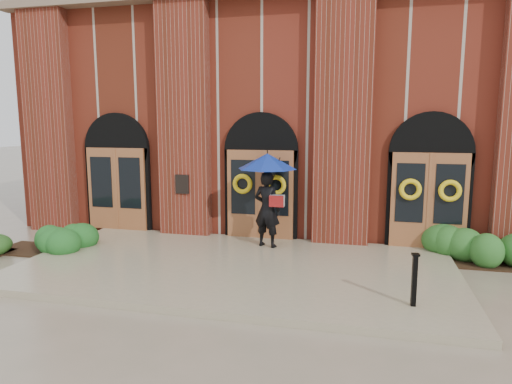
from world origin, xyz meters
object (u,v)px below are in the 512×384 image
(metal_post, at_px, (414,279))
(hedge_wall_left, at_px, (51,239))
(man_with_umbrella, at_px, (267,182))
(hedge_wall_right, at_px, (493,247))

(metal_post, distance_m, hedge_wall_left, 9.21)
(metal_post, xyz_separation_m, hedge_wall_left, (-9.00, 1.91, -0.31))
(man_with_umbrella, xyz_separation_m, hedge_wall_right, (5.57, 0.35, -1.49))
(hedge_wall_right, bearing_deg, hedge_wall_left, -171.36)
(hedge_wall_left, relative_size, hedge_wall_right, 0.89)
(man_with_umbrella, relative_size, hedge_wall_left, 0.91)
(hedge_wall_left, bearing_deg, hedge_wall_right, 8.64)
(man_with_umbrella, xyz_separation_m, metal_post, (3.40, -3.25, -1.22))
(man_with_umbrella, distance_m, metal_post, 4.86)
(man_with_umbrella, bearing_deg, hedge_wall_right, -161.30)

